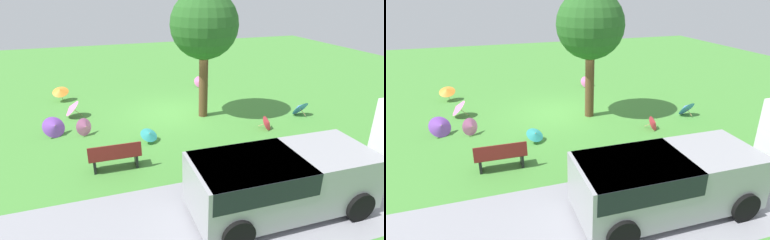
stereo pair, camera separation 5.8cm
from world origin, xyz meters
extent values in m
plane|color=#478C38|center=(0.00, 0.00, 0.00)|extent=(40.00, 40.00, 0.00)
cube|color=gray|center=(0.00, 7.30, 0.00)|extent=(40.00, 3.57, 0.01)
cube|color=#99999E|center=(-0.79, 7.43, 0.85)|extent=(4.62, 1.95, 1.35)
cube|color=black|center=(0.13, 7.42, 1.25)|extent=(2.60, 1.95, 0.55)
cylinder|color=black|center=(0.83, 8.36, 0.38)|extent=(0.76, 0.23, 0.76)
cylinder|color=black|center=(0.80, 6.47, 0.38)|extent=(0.76, 0.23, 0.76)
cylinder|color=black|center=(-2.39, 8.40, 0.38)|extent=(0.76, 0.23, 0.76)
cylinder|color=black|center=(-2.42, 6.50, 0.38)|extent=(0.76, 0.23, 0.76)
cube|color=maroon|center=(2.97, 4.09, 0.45)|extent=(1.60, 0.46, 0.05)
cube|color=maroon|center=(2.97, 4.29, 0.68)|extent=(1.60, 0.13, 0.45)
cube|color=black|center=(3.61, 4.08, 0.23)|extent=(0.08, 0.41, 0.45)
cube|color=black|center=(2.33, 4.10, 0.23)|extent=(0.08, 0.41, 0.45)
cylinder|color=brown|center=(-1.17, 0.71, 1.54)|extent=(0.38, 0.38, 3.08)
sphere|color=#286023|center=(-1.17, 0.71, 3.91)|extent=(2.77, 2.77, 2.77)
cylinder|color=tan|center=(1.67, 2.50, 0.14)|extent=(0.11, 0.18, 0.28)
cone|color=teal|center=(1.61, 2.60, 0.32)|extent=(0.85, 0.83, 0.43)
sphere|color=tan|center=(1.60, 2.63, 0.37)|extent=(0.06, 0.06, 0.05)
cylinder|color=tan|center=(3.97, 1.05, 0.29)|extent=(0.24, 0.29, 0.11)
cone|color=pink|center=(3.82, 1.24, 0.35)|extent=(0.73, 0.67, 0.70)
sphere|color=tan|center=(3.78, 1.29, 0.37)|extent=(0.06, 0.06, 0.04)
cylinder|color=tan|center=(-5.30, 2.20, 0.20)|extent=(0.11, 0.33, 0.26)
cone|color=#4C8CE5|center=(-5.24, 1.98, 0.37)|extent=(0.92, 0.78, 0.74)
sphere|color=tan|center=(-5.23, 1.92, 0.41)|extent=(0.05, 0.06, 0.05)
cylinder|color=tan|center=(5.06, 0.72, 0.21)|extent=(0.23, 0.36, 0.29)
cone|color=purple|center=(4.92, 0.95, 0.40)|extent=(1.06, 0.99, 0.80)
sphere|color=tan|center=(4.88, 1.01, 0.45)|extent=(0.06, 0.06, 0.05)
cylinder|color=tan|center=(4.86, -3.49, 0.24)|extent=(0.05, 0.26, 0.48)
cone|color=orange|center=(4.87, -3.33, 0.54)|extent=(0.85, 0.84, 0.50)
sphere|color=tan|center=(4.88, -3.30, 0.62)|extent=(0.04, 0.05, 0.05)
cylinder|color=tan|center=(-2.96, 2.80, 0.17)|extent=(0.26, 0.26, 0.21)
cone|color=#D8383F|center=(-3.11, 2.95, 0.29)|extent=(0.72, 0.72, 0.59)
sphere|color=tan|center=(-3.15, 2.99, 0.33)|extent=(0.06, 0.06, 0.05)
cylinder|color=tan|center=(4.11, -0.94, 0.20)|extent=(0.40, 0.05, 0.40)
cone|color=pink|center=(4.36, -0.93, 0.44)|extent=(0.73, 0.85, 0.68)
sphere|color=tan|center=(4.41, -0.92, 0.50)|extent=(0.05, 0.04, 0.05)
cylinder|color=tan|center=(-2.54, -3.74, 0.18)|extent=(0.03, 0.35, 0.23)
cone|color=pink|center=(-2.54, -3.52, 0.32)|extent=(0.67, 0.47, 0.64)
sphere|color=tan|center=(-2.54, -3.47, 0.35)|extent=(0.04, 0.05, 0.05)
camera|label=1|loc=(3.48, 13.24, 5.30)|focal=30.22mm
camera|label=2|loc=(3.42, 13.26, 5.30)|focal=30.22mm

